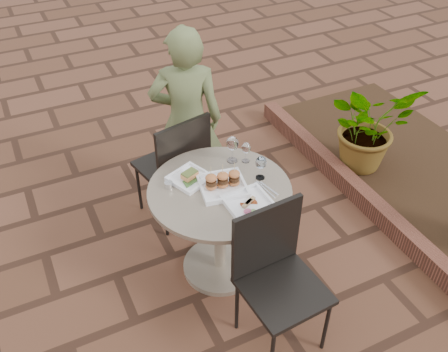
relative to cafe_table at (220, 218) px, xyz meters
name	(u,v)px	position (x,y,z in m)	size (l,w,h in m)	color
ground	(195,298)	(-0.27, -0.17, -0.48)	(60.00, 60.00, 0.00)	brown
cafe_table	(220,218)	(0.00, 0.00, 0.00)	(0.90, 0.90, 0.73)	gray
chair_far	(177,162)	(-0.06, 0.60, 0.07)	(0.52, 0.52, 0.93)	black
chair_near	(275,268)	(0.08, -0.57, 0.07)	(0.47, 0.47, 0.93)	black
diner	(187,121)	(0.11, 0.80, 0.25)	(0.54, 0.35, 1.47)	#586236
plate_salmon	(190,178)	(-0.13, 0.16, 0.26)	(0.30, 0.30, 0.06)	white
plate_sliders	(223,183)	(0.02, 0.00, 0.29)	(0.33, 0.33, 0.18)	white
plate_tuna	(249,203)	(0.09, -0.21, 0.26)	(0.27, 0.27, 0.03)	white
wine_glass_right	(261,163)	(0.28, -0.01, 0.36)	(0.07, 0.07, 0.16)	white
wine_glass_mid	(232,144)	(0.20, 0.23, 0.38)	(0.08, 0.08, 0.19)	white
wine_glass_far	(246,148)	(0.28, 0.18, 0.35)	(0.06, 0.06, 0.14)	white
steel_ramekin	(169,185)	(-0.28, 0.15, 0.27)	(0.05, 0.05, 0.04)	silver
cutlery_set	(266,189)	(0.25, -0.13, 0.25)	(0.09, 0.19, 0.00)	silver
planter_curb	(361,195)	(1.33, 0.13, -0.41)	(0.12, 3.00, 0.15)	brown
mulch_bed	(426,176)	(2.03, 0.13, -0.45)	(1.30, 3.00, 0.06)	black
potted_plant_a	(369,125)	(1.62, 0.50, -0.03)	(0.70, 0.61, 0.78)	#33662D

